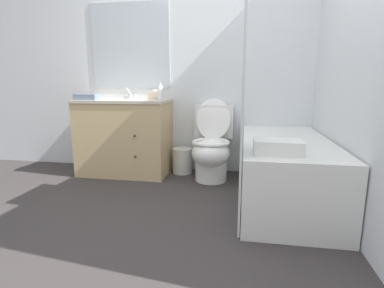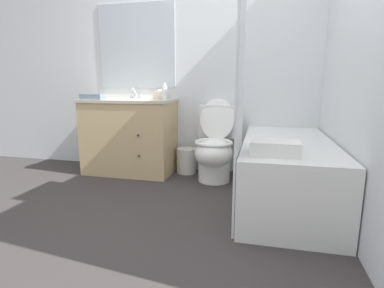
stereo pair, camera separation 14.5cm
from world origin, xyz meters
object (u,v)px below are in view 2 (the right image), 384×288
object	(u,v)px
soap_dispenser	(164,92)
hand_towel_folded	(93,97)
bathtub	(286,171)
bath_towel_folded	(275,148)
wastebasket	(187,161)
toilet	(215,147)
vanity_cabinet	(130,135)
sink_faucet	(136,95)
tissue_box	(160,95)

from	to	relation	value
soap_dispenser	hand_towel_folded	xyz separation A→B (m)	(-0.73, -0.20, -0.05)
bathtub	bath_towel_folded	bearing A→B (deg)	-103.10
wastebasket	hand_towel_folded	bearing A→B (deg)	-163.91
toilet	vanity_cabinet	bearing A→B (deg)	176.09
vanity_cabinet	soap_dispenser	world-z (taller)	soap_dispenser
vanity_cabinet	bathtub	world-z (taller)	vanity_cabinet
bath_towel_folded	soap_dispenser	bearing A→B (deg)	135.62
sink_faucet	tissue_box	bearing A→B (deg)	-9.48
vanity_cabinet	hand_towel_folded	distance (m)	0.57
sink_faucet	bathtub	xyz separation A→B (m)	(1.65, -0.71, -0.59)
hand_towel_folded	bath_towel_folded	size ratio (longest dim) A/B	0.77
toilet	hand_towel_folded	distance (m)	1.40
vanity_cabinet	wastebasket	xyz separation A→B (m)	(0.63, 0.11, -0.28)
sink_faucet	soap_dispenser	size ratio (longest dim) A/B	0.81
bath_towel_folded	bathtub	bearing A→B (deg)	76.90
tissue_box	hand_towel_folded	size ratio (longest dim) A/B	0.51
soap_dispenser	bath_towel_folded	size ratio (longest dim) A/B	0.55
vanity_cabinet	sink_faucet	bearing A→B (deg)	90.00
tissue_box	bath_towel_folded	bearing A→B (deg)	-44.96
hand_towel_folded	bathtub	bearing A→B (deg)	-9.91
vanity_cabinet	tissue_box	bearing A→B (deg)	24.07
tissue_box	sink_faucet	bearing A→B (deg)	170.52
sink_faucet	toilet	xyz separation A→B (m)	(0.97, -0.26, -0.51)
vanity_cabinet	bath_towel_folded	distance (m)	1.86
bathtub	tissue_box	xyz separation A→B (m)	(-1.33, 0.66, 0.60)
vanity_cabinet	tissue_box	xyz separation A→B (m)	(0.32, 0.14, 0.44)
hand_towel_folded	toilet	bearing A→B (deg)	4.51
vanity_cabinet	wastebasket	bearing A→B (deg)	9.65
vanity_cabinet	bathtub	size ratio (longest dim) A/B	0.63
wastebasket	bath_towel_folded	bearing A→B (deg)	-52.51
toilet	soap_dispenser	distance (m)	0.80
toilet	tissue_box	xyz separation A→B (m)	(-0.66, 0.21, 0.52)
sink_faucet	hand_towel_folded	size ratio (longest dim) A/B	0.59
sink_faucet	soap_dispenser	bearing A→B (deg)	-21.75
soap_dispenser	bathtub	bearing A→B (deg)	-23.73
vanity_cabinet	bath_towel_folded	xyz separation A→B (m)	(1.52, -1.06, 0.16)
toilet	bathtub	size ratio (longest dim) A/B	0.54
sink_faucet	soap_dispenser	distance (m)	0.43
toilet	wastebasket	distance (m)	0.44
tissue_box	bath_towel_folded	distance (m)	1.73
wastebasket	soap_dispenser	bearing A→B (deg)	-162.08
sink_faucet	bath_towel_folded	distance (m)	1.99
bathtub	wastebasket	xyz separation A→B (m)	(-1.02, 0.62, -0.13)
tissue_box	hand_towel_folded	distance (m)	0.72
bath_towel_folded	wastebasket	bearing A→B (deg)	127.49
bathtub	vanity_cabinet	bearing A→B (deg)	162.66
wastebasket	bath_towel_folded	size ratio (longest dim) A/B	0.88
hand_towel_folded	sink_faucet	bearing A→B (deg)	47.73
vanity_cabinet	sink_faucet	world-z (taller)	sink_faucet
wastebasket	soap_dispenser	distance (m)	0.80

